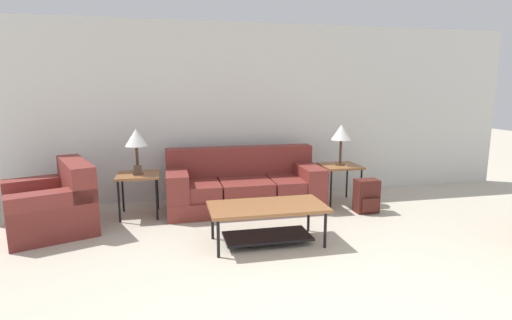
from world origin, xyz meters
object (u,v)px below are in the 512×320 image
at_px(armchair, 53,206).
at_px(coffee_table, 267,215).
at_px(side_table_right, 340,169).
at_px(side_table_left, 138,178).
at_px(table_lamp_left, 136,139).
at_px(couch, 244,187).
at_px(backpack, 367,196).
at_px(table_lamp_right, 341,133).

bearing_deg(armchair, coffee_table, -22.47).
distance_m(coffee_table, side_table_right, 1.91).
distance_m(side_table_left, table_lamp_left, 0.51).
bearing_deg(armchair, side_table_left, 17.71).
bearing_deg(armchair, couch, 9.17).
xyz_separation_m(armchair, backpack, (3.94, -0.20, -0.07)).
bearing_deg(coffee_table, couch, 89.88).
height_order(coffee_table, table_lamp_right, table_lamp_right).
bearing_deg(table_lamp_right, backpack, -71.72).
height_order(coffee_table, table_lamp_left, table_lamp_left).
height_order(armchair, side_table_right, armchair).
xyz_separation_m(side_table_left, table_lamp_left, (0.00, 0.00, 0.51)).
distance_m(couch, side_table_right, 1.42).
xyz_separation_m(couch, backpack, (1.57, -0.58, -0.08)).
height_order(armchair, backpack, armchair).
bearing_deg(side_table_left, backpack, -9.70).
bearing_deg(backpack, table_lamp_right, 108.28).
distance_m(coffee_table, table_lamp_left, 2.03).
xyz_separation_m(armchair, coffee_table, (2.36, -0.98, 0.03)).
height_order(table_lamp_left, backpack, table_lamp_left).
distance_m(side_table_left, side_table_right, 2.81).
xyz_separation_m(armchair, table_lamp_right, (3.77, 0.31, 0.73)).
relative_size(side_table_left, table_lamp_left, 0.96).
height_order(coffee_table, backpack, backpack).
xyz_separation_m(side_table_left, side_table_right, (2.81, 0.00, 0.00)).
xyz_separation_m(couch, side_table_left, (-1.40, -0.08, 0.21)).
bearing_deg(table_lamp_right, armchair, -175.36).
bearing_deg(table_lamp_left, backpack, -9.70).
xyz_separation_m(side_table_right, backpack, (0.17, -0.51, -0.29)).
bearing_deg(coffee_table, armchair, 157.53).
bearing_deg(table_lamp_left, side_table_left, 0.00).
height_order(couch, armchair, couch).
bearing_deg(side_table_right, table_lamp_right, 180.00).
bearing_deg(side_table_right, couch, 176.93).
height_order(side_table_left, table_lamp_left, table_lamp_left).
bearing_deg(table_lamp_right, couch, 176.93).
bearing_deg(side_table_right, armchair, -175.36).
height_order(armchair, table_lamp_left, table_lamp_left).
relative_size(side_table_right, table_lamp_left, 0.96).
height_order(coffee_table, side_table_left, side_table_left).
distance_m(coffee_table, table_lamp_right, 2.03).
relative_size(couch, backpack, 4.70).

